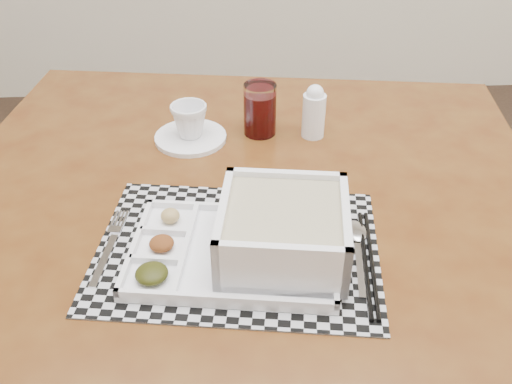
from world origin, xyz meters
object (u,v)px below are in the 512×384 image
cup (189,121)px  juice_glass (260,111)px  dining_table (241,246)px  serving_tray (270,237)px  creamer_bottle (314,112)px

cup → juice_glass: bearing=18.5°
dining_table → juice_glass: bearing=79.0°
serving_tray → cup: bearing=110.4°
dining_table → creamer_bottle: 0.33m
dining_table → juice_glass: juice_glass is taller
juice_glass → creamer_bottle: (0.11, -0.02, 0.00)m
serving_tray → creamer_bottle: 0.40m
dining_table → serving_tray: bearing=-71.4°
juice_glass → serving_tray: bearing=-91.2°
juice_glass → creamer_bottle: size_ratio=0.96×
serving_tray → creamer_bottle: creamer_bottle is taller
cup → creamer_bottle: size_ratio=0.65×
cup → creamer_bottle: creamer_bottle is taller
serving_tray → creamer_bottle: bearing=72.5°
dining_table → cup: 0.29m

